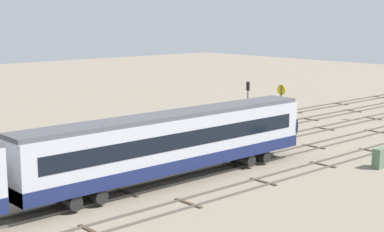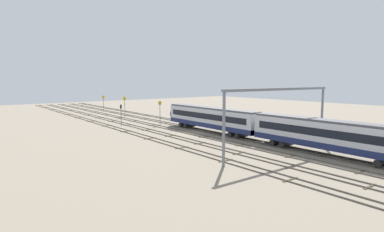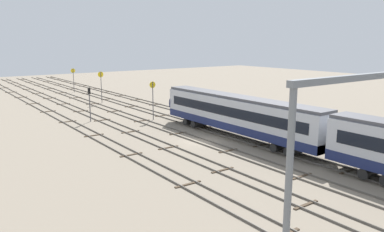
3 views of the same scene
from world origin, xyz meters
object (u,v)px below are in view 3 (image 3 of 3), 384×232
object	(u,v)px
speed_sign_mid_trackside	(101,82)
relay_cabinet	(211,108)
signal_light_trackside_approach	(89,100)
speed_sign_near_foreground	(153,95)
speed_sign_far_trackside	(73,77)

from	to	relation	value
speed_sign_mid_trackside	relay_cabinet	size ratio (longest dim) A/B	3.72
speed_sign_mid_trackside	signal_light_trackside_approach	bearing A→B (deg)	151.76
speed_sign_near_foreground	signal_light_trackside_approach	world-z (taller)	speed_sign_near_foreground
speed_sign_mid_trackside	speed_sign_far_trackside	world-z (taller)	speed_sign_mid_trackside
signal_light_trackside_approach	speed_sign_mid_trackside	bearing A→B (deg)	-28.24
speed_sign_near_foreground	signal_light_trackside_approach	distance (m)	8.81
speed_sign_near_foreground	speed_sign_far_trackside	distance (m)	36.36
speed_sign_far_trackside	speed_sign_mid_trackside	bearing A→B (deg)	176.99
speed_sign_far_trackside	relay_cabinet	xyz separation A→B (m)	(-36.77, -9.36, -2.70)
speed_sign_near_foreground	relay_cabinet	bearing A→B (deg)	-92.34
speed_sign_near_foreground	speed_sign_mid_trackside	xyz separation A→B (m)	(18.61, -0.00, 0.24)
speed_sign_near_foreground	speed_sign_far_trackside	bearing A→B (deg)	-1.47
speed_sign_mid_trackside	signal_light_trackside_approach	xyz separation A→B (m)	(-14.49, 7.78, -0.68)
relay_cabinet	signal_light_trackside_approach	bearing A→B (deg)	75.91
signal_light_trackside_approach	relay_cabinet	size ratio (longest dim) A/B	3.11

